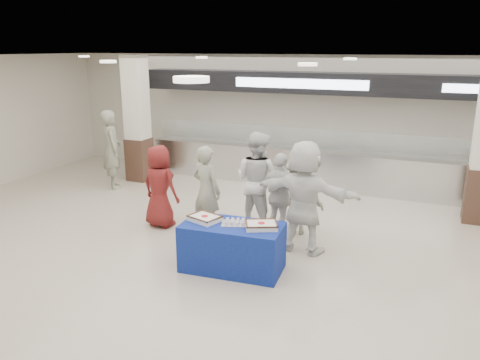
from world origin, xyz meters
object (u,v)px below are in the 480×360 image
at_px(civilian_white, 304,197).
at_px(soldier_bg, 112,149).
at_px(civilian_maroon, 160,186).
at_px(soldier_a, 206,191).
at_px(sheet_cake_right, 261,225).
at_px(display_table, 232,247).
at_px(cupcake_tray, 235,222).
at_px(soldier_b, 298,195).
at_px(sheet_cake_left, 205,218).
at_px(chef_short, 280,196).
at_px(chef_tall, 257,180).

relative_size(civilian_white, soldier_bg, 1.01).
height_order(civilian_maroon, soldier_a, soldier_a).
bearing_deg(sheet_cake_right, display_table, -173.96).
distance_m(cupcake_tray, soldier_b, 1.88).
height_order(sheet_cake_left, chef_short, chef_short).
xyz_separation_m(sheet_cake_left, civilian_white, (1.30, 1.11, 0.17)).
bearing_deg(chef_short, civilian_white, 163.52).
bearing_deg(soldier_b, display_table, 64.62).
relative_size(display_table, soldier_a, 0.92).
bearing_deg(civilian_white, soldier_bg, -12.92).
distance_m(soldier_a, chef_tall, 1.01).
distance_m(chef_tall, soldier_bg, 4.37).
bearing_deg(display_table, sheet_cake_left, 176.64).
relative_size(display_table, soldier_bg, 0.80).
xyz_separation_m(display_table, cupcake_tray, (0.03, 0.04, 0.41)).
height_order(soldier_a, chef_short, soldier_a).
bearing_deg(soldier_a, sheet_cake_left, 131.26).
bearing_deg(soldier_a, chef_short, -148.21).
bearing_deg(display_table, soldier_a, 127.02).
xyz_separation_m(civilian_maroon, soldier_b, (2.56, 0.67, -0.07)).
bearing_deg(soldier_a, soldier_b, -139.13).
bearing_deg(soldier_bg, sheet_cake_left, -171.07).
bearing_deg(sheet_cake_left, soldier_bg, 143.45).
relative_size(chef_tall, civilian_white, 0.97).
bearing_deg(soldier_a, soldier_bg, -11.81).
xyz_separation_m(display_table, soldier_b, (0.52, 1.86, 0.36)).
bearing_deg(display_table, soldier_bg, 142.05).
height_order(civilian_white, soldier_bg, civilian_white).
distance_m(chef_tall, soldier_b, 0.83).
xyz_separation_m(civilian_white, soldier_bg, (-5.34, 1.88, -0.01)).
distance_m(civilian_maroon, soldier_b, 2.64).
distance_m(cupcake_tray, chef_short, 1.50).
xyz_separation_m(cupcake_tray, chef_short, (0.25, 1.48, 0.01)).
height_order(chef_tall, civilian_white, civilian_white).
relative_size(sheet_cake_left, civilian_white, 0.28).
distance_m(display_table, sheet_cake_left, 0.63).
height_order(sheet_cake_left, civilian_white, civilian_white).
height_order(chef_tall, soldier_b, chef_tall).
xyz_separation_m(display_table, civilian_white, (0.83, 1.10, 0.59)).
height_order(sheet_cake_left, chef_tall, chef_tall).
bearing_deg(chef_short, sheet_cake_left, 84.22).
bearing_deg(display_table, civilian_maroon, 145.42).
relative_size(soldier_a, soldier_bg, 0.88).
height_order(sheet_cake_left, soldier_bg, soldier_bg).
bearing_deg(soldier_bg, soldier_b, -147.18).
bearing_deg(soldier_bg, civilian_maroon, -170.65).
xyz_separation_m(sheet_cake_left, chef_tall, (0.18, 1.85, 0.14)).
distance_m(display_table, cupcake_tray, 0.41).
xyz_separation_m(display_table, chef_tall, (-0.28, 1.85, 0.56)).
bearing_deg(sheet_cake_right, soldier_b, 88.01).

